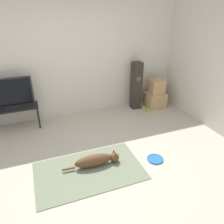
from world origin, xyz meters
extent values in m
plane|color=#BCB29E|center=(0.00, 0.00, 0.00)|extent=(12.00, 12.00, 0.00)
cube|color=beige|center=(0.00, 2.10, 1.27)|extent=(8.00, 0.06, 2.55)
cube|color=slate|center=(-0.15, -0.02, 0.01)|extent=(1.65, 1.00, 0.01)
ellipsoid|color=brown|center=(-0.05, 0.06, 0.11)|extent=(0.62, 0.20, 0.21)
sphere|color=brown|center=(0.30, 0.05, 0.09)|extent=(0.16, 0.16, 0.16)
cone|color=brown|center=(0.30, 0.09, 0.18)|extent=(0.05, 0.05, 0.07)
cone|color=brown|center=(0.30, 0.01, 0.18)|extent=(0.05, 0.05, 0.07)
cylinder|color=brown|center=(-0.46, 0.08, 0.06)|extent=(0.20, 0.04, 0.03)
cylinder|color=blue|center=(0.96, -0.15, 0.01)|extent=(0.27, 0.27, 0.02)
torus|color=blue|center=(0.96, -0.15, 0.02)|extent=(0.27, 0.27, 0.02)
cube|color=tan|center=(2.05, 1.70, 0.18)|extent=(0.45, 0.39, 0.37)
cube|color=tan|center=(2.06, 1.71, 0.54)|extent=(0.34, 0.29, 0.34)
cube|color=#2D2823|center=(1.57, 1.84, 0.58)|extent=(0.22, 0.22, 1.15)
cylinder|color=#4C4C51|center=(1.57, 1.72, 0.78)|extent=(0.12, 0.00, 0.12)
cube|color=black|center=(-1.19, 1.81, 0.46)|extent=(0.91, 0.43, 0.02)
cylinder|color=black|center=(-0.76, 1.63, 0.23)|extent=(0.04, 0.04, 0.45)
cylinder|color=black|center=(-0.76, 2.00, 0.23)|extent=(0.04, 0.04, 0.45)
cube|color=#232326|center=(-1.19, 1.81, 0.49)|extent=(0.29, 0.20, 0.03)
cube|color=#232326|center=(-1.19, 1.82, 0.79)|extent=(0.82, 0.04, 0.59)
cube|color=black|center=(-1.19, 1.80, 0.79)|extent=(0.75, 0.01, 0.53)
sphere|color=#C6E033|center=(1.76, 1.50, 0.03)|extent=(0.07, 0.07, 0.07)
sphere|color=#C6E033|center=(1.66, 1.34, 0.03)|extent=(0.07, 0.07, 0.07)
sphere|color=#C6E033|center=(1.74, 1.70, 0.03)|extent=(0.07, 0.07, 0.07)
camera|label=1|loc=(-0.77, -2.62, 2.35)|focal=35.00mm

